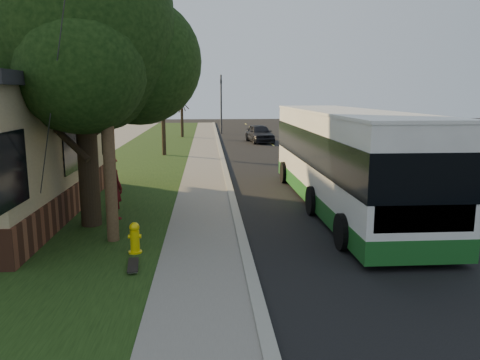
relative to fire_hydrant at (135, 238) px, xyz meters
name	(u,v)px	position (x,y,z in m)	size (l,w,h in m)	color
ground	(245,253)	(2.60, 0.00, -0.43)	(120.00, 120.00, 0.00)	black
road	(315,177)	(6.60, 10.00, -0.43)	(8.00, 80.00, 0.01)	black
curb	(227,177)	(2.60, 10.00, -0.37)	(0.25, 80.00, 0.12)	gray
sidewalk	(205,178)	(1.60, 10.00, -0.39)	(2.00, 80.00, 0.08)	slate
grass_verge	(126,179)	(-1.90, 10.00, -0.40)	(5.00, 80.00, 0.07)	black
fire_hydrant	(135,238)	(0.00, 0.00, 0.00)	(0.32, 0.32, 0.74)	yellow
utility_pole	(104,57)	(-0.71, 0.99, 4.20)	(2.86, 3.21, 9.07)	#473321
leafy_tree	(83,41)	(-1.57, 2.65, 4.73)	(6.30, 6.00, 7.80)	black
bare_tree_near	(163,121)	(-0.90, 18.00, 1.72)	(1.38, 1.21, 4.31)	black
bare_tree_far	(182,114)	(-0.40, 30.00, 1.57)	(1.38, 1.21, 4.03)	black
traffic_signal	(221,100)	(3.10, 34.00, 2.73)	(0.18, 0.22, 5.50)	#2D2D30
transit_bus	(344,156)	(6.25, 4.40, 1.29)	(2.76, 11.96, 3.24)	silver
skateboarder	(113,188)	(-1.08, 3.15, 0.58)	(0.69, 0.45, 1.89)	#4E0F11
skateboard_main	(133,265)	(0.10, -1.00, -0.30)	(0.33, 0.91, 0.08)	black
distant_car	(260,133)	(5.83, 25.66, 0.27)	(1.67, 4.14, 1.41)	black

